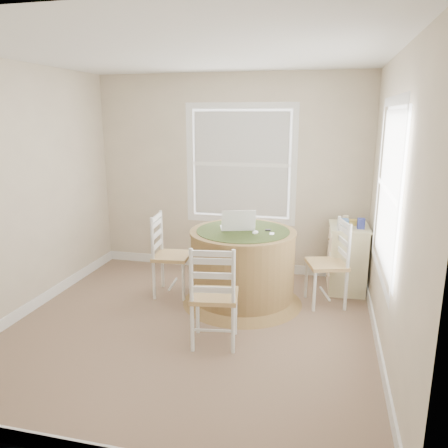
% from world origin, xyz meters
% --- Properties ---
extents(room, '(3.64, 3.64, 2.64)m').
position_xyz_m(room, '(0.17, 0.16, 1.30)').
color(room, '#94765D').
rests_on(room, ground).
extents(round_table, '(1.35, 1.35, 0.85)m').
position_xyz_m(round_table, '(0.39, 0.74, 0.46)').
color(round_table, olive).
rests_on(round_table, ground).
extents(chair_left, '(0.44, 0.46, 0.95)m').
position_xyz_m(chair_left, '(-0.46, 0.78, 0.47)').
color(chair_left, white).
rests_on(chair_left, ground).
extents(chair_near, '(0.48, 0.46, 0.95)m').
position_xyz_m(chair_near, '(0.32, -0.22, 0.47)').
color(chair_near, white).
rests_on(chair_near, ground).
extents(chair_right, '(0.50, 0.52, 0.95)m').
position_xyz_m(chair_right, '(1.30, 0.91, 0.47)').
color(chair_right, white).
rests_on(chair_right, ground).
extents(laptop, '(0.45, 0.42, 0.26)m').
position_xyz_m(laptop, '(0.32, 0.78, 0.88)').
color(laptop, white).
rests_on(laptop, round_table).
extents(mouse, '(0.07, 0.11, 0.04)m').
position_xyz_m(mouse, '(0.54, 0.66, 0.85)').
color(mouse, white).
rests_on(mouse, round_table).
extents(phone, '(0.05, 0.09, 0.02)m').
position_xyz_m(phone, '(0.72, 0.67, 0.84)').
color(phone, '#B7BABF').
rests_on(phone, round_table).
extents(keys, '(0.06, 0.05, 0.02)m').
position_xyz_m(keys, '(0.66, 0.79, 0.85)').
color(keys, black).
rests_on(keys, round_table).
extents(corner_chest, '(0.48, 0.63, 0.80)m').
position_xyz_m(corner_chest, '(1.54, 1.40, 0.40)').
color(corner_chest, beige).
rests_on(corner_chest, ground).
extents(tissue_box, '(0.13, 0.13, 0.10)m').
position_xyz_m(tissue_box, '(1.46, 1.28, 0.85)').
color(tissue_box, '#5A87CF').
rests_on(tissue_box, corner_chest).
extents(box_yellow, '(0.16, 0.11, 0.06)m').
position_xyz_m(box_yellow, '(1.61, 1.45, 0.83)').
color(box_yellow, '#E3BB50').
rests_on(box_yellow, corner_chest).
extents(box_blue, '(0.08, 0.08, 0.12)m').
position_xyz_m(box_blue, '(1.67, 1.28, 0.86)').
color(box_blue, '#343D9C').
rests_on(box_blue, corner_chest).
extents(cup_cream, '(0.07, 0.07, 0.09)m').
position_xyz_m(cup_cream, '(1.50, 1.53, 0.85)').
color(cup_cream, beige).
rests_on(cup_cream, corner_chest).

